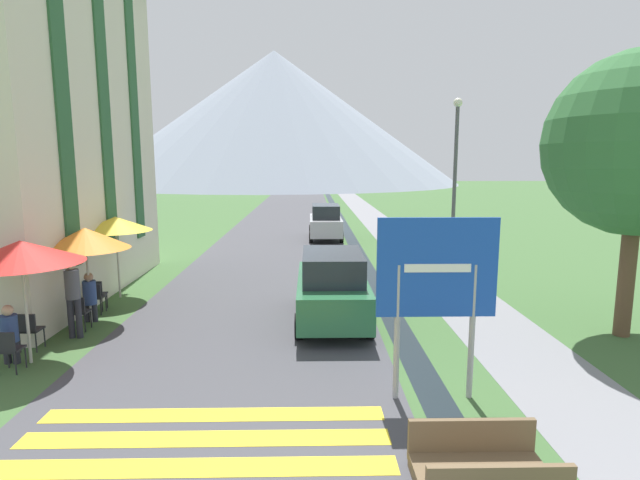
# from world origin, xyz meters

# --- Properties ---
(ground_plane) EXTENTS (160.00, 160.00, 0.00)m
(ground_plane) POSITION_xyz_m (0.00, 20.00, 0.00)
(ground_plane) COLOR #3D6033
(road) EXTENTS (6.40, 60.00, 0.01)m
(road) POSITION_xyz_m (-2.50, 30.00, 0.00)
(road) COLOR #424247
(road) RESTS_ON ground_plane
(footpath) EXTENTS (2.20, 60.00, 0.01)m
(footpath) POSITION_xyz_m (3.60, 30.00, 0.00)
(footpath) COLOR slate
(footpath) RESTS_ON ground_plane
(drainage_channel) EXTENTS (0.60, 60.00, 0.00)m
(drainage_channel) POSITION_xyz_m (1.20, 30.00, 0.00)
(drainage_channel) COLOR black
(drainage_channel) RESTS_ON ground_plane
(crosswalk_marking) EXTENTS (5.44, 1.84, 0.01)m
(crosswalk_marking) POSITION_xyz_m (-2.50, 3.69, 0.01)
(crosswalk_marking) COLOR yellow
(crosswalk_marking) RESTS_ON ground_plane
(mountain_distant) EXTENTS (66.08, 66.08, 23.68)m
(mountain_distant) POSITION_xyz_m (-7.36, 90.43, 11.84)
(mountain_distant) COLOR gray
(mountain_distant) RESTS_ON ground_plane
(hotel_building) EXTENTS (5.33, 9.67, 11.05)m
(hotel_building) POSITION_xyz_m (-9.40, 12.00, 5.97)
(hotel_building) COLOR beige
(hotel_building) RESTS_ON ground_plane
(road_sign) EXTENTS (2.01, 0.11, 3.14)m
(road_sign) POSITION_xyz_m (1.16, 4.92, 2.06)
(road_sign) COLOR #9E9EA3
(road_sign) RESTS_ON ground_plane
(footbridge) EXTENTS (1.70, 1.10, 0.65)m
(footbridge) POSITION_xyz_m (1.20, 2.49, 0.23)
(footbridge) COLOR brown
(footbridge) RESTS_ON ground_plane
(parked_car_near) EXTENTS (1.82, 4.09, 1.82)m
(parked_car_near) POSITION_xyz_m (-0.40, 9.07, 0.91)
(parked_car_near) COLOR #28663D
(parked_car_near) RESTS_ON ground_plane
(parked_car_far) EXTENTS (1.72, 3.95, 1.82)m
(parked_car_far) POSITION_xyz_m (-0.15, 22.72, 0.91)
(parked_car_far) COLOR #B2B2B7
(parked_car_far) RESTS_ON ground_plane
(cafe_chair_far_left) EXTENTS (0.40, 0.40, 0.85)m
(cafe_chair_far_left) POSITION_xyz_m (-6.68, 9.86, 0.51)
(cafe_chair_far_left) COLOR #232328
(cafe_chair_far_left) RESTS_ON ground_plane
(cafe_chair_middle) EXTENTS (0.40, 0.40, 0.85)m
(cafe_chair_middle) POSITION_xyz_m (-6.51, 8.51, 0.51)
(cafe_chair_middle) COLOR #232328
(cafe_chair_middle) RESTS_ON ground_plane
(cafe_chair_near_left) EXTENTS (0.40, 0.40, 0.85)m
(cafe_chair_near_left) POSITION_xyz_m (-6.97, 7.23, 0.51)
(cafe_chair_near_left) COLOR #232328
(cafe_chair_near_left) RESTS_ON ground_plane
(cafe_chair_far_right) EXTENTS (0.40, 0.40, 0.85)m
(cafe_chair_far_right) POSITION_xyz_m (-6.76, 10.14, 0.51)
(cafe_chair_far_right) COLOR #232328
(cafe_chair_far_right) RESTS_ON ground_plane
(cafe_chair_nearest) EXTENTS (0.40, 0.40, 0.85)m
(cafe_chair_nearest) POSITION_xyz_m (-6.75, 6.09, 0.51)
(cafe_chair_nearest) COLOR #232328
(cafe_chair_nearest) RESTS_ON ground_plane
(cafe_umbrella_front_red) EXTENTS (2.34, 2.34, 2.51)m
(cafe_umbrella_front_red) POSITION_xyz_m (-6.62, 6.59, 2.28)
(cafe_umbrella_front_red) COLOR #B7B2A8
(cafe_umbrella_front_red) RESTS_ON ground_plane
(cafe_umbrella_middle_orange) EXTENTS (2.12, 2.12, 2.42)m
(cafe_umbrella_middle_orange) POSITION_xyz_m (-6.51, 9.16, 2.15)
(cafe_umbrella_middle_orange) COLOR #B7B2A8
(cafe_umbrella_middle_orange) RESTS_ON ground_plane
(cafe_umbrella_rear_yellow) EXTENTS (2.06, 2.06, 2.44)m
(cafe_umbrella_rear_yellow) POSITION_xyz_m (-6.67, 11.52, 2.22)
(cafe_umbrella_rear_yellow) COLOR #B7B2A8
(cafe_umbrella_rear_yellow) RESTS_ON ground_plane
(person_seated_near) EXTENTS (0.32, 0.32, 1.22)m
(person_seated_near) POSITION_xyz_m (-6.98, 6.57, 0.67)
(person_seated_near) COLOR #282833
(person_seated_near) RESTS_ON ground_plane
(person_standing_terrace) EXTENTS (0.32, 0.32, 1.82)m
(person_standing_terrace) POSITION_xyz_m (-6.38, 8.04, 1.06)
(person_standing_terrace) COLOR #282833
(person_standing_terrace) RESTS_ON ground_plane
(person_seated_far) EXTENTS (0.32, 0.32, 1.27)m
(person_seated_far) POSITION_xyz_m (-6.53, 9.22, 0.70)
(person_seated_far) COLOR #282833
(person_seated_far) RESTS_ON ground_plane
(streetlamp) EXTENTS (0.28, 0.28, 5.99)m
(streetlamp) POSITION_xyz_m (3.68, 12.81, 3.49)
(streetlamp) COLOR #515156
(streetlamp) RESTS_ON ground_plane
(tree_by_path) EXTENTS (4.11, 4.11, 6.48)m
(tree_by_path) POSITION_xyz_m (6.36, 7.96, 4.41)
(tree_by_path) COLOR brown
(tree_by_path) RESTS_ON ground_plane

